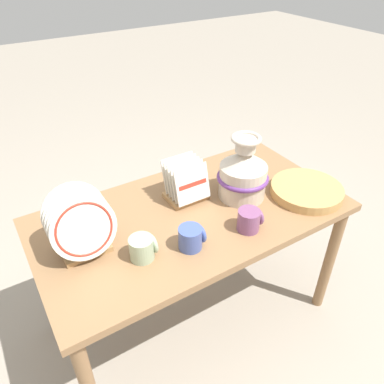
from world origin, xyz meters
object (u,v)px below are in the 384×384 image
object	(u,v)px
dish_rack_square_plates	(186,185)
mug_sage_glaze	(143,248)
wicker_charger_stack	(307,190)
mug_cobalt_glaze	(191,237)
dish_rack_round_plates	(81,227)
ceramic_vase	(243,172)
mug_plum_glaze	(250,220)

from	to	relation	value
dish_rack_square_plates	mug_sage_glaze	world-z (taller)	dish_rack_square_plates
wicker_charger_stack	mug_sage_glaze	distance (m)	0.86
dish_rack_square_plates	mug_sage_glaze	bearing A→B (deg)	-143.79
mug_cobalt_glaze	mug_sage_glaze	bearing A→B (deg)	165.81
mug_sage_glaze	wicker_charger_stack	bearing A→B (deg)	-2.12
dish_rack_square_plates	mug_sage_glaze	xyz separation A→B (m)	(-0.35, -0.25, -0.03)
dish_rack_round_plates	mug_sage_glaze	distance (m)	0.25
dish_rack_round_plates	mug_cobalt_glaze	distance (m)	0.43
ceramic_vase	mug_cobalt_glaze	bearing A→B (deg)	-155.82
mug_sage_glaze	mug_cobalt_glaze	distance (m)	0.20
wicker_charger_stack	mug_sage_glaze	size ratio (longest dim) A/B	3.27
dish_rack_round_plates	mug_cobalt_glaze	xyz separation A→B (m)	(0.37, -0.20, -0.08)
dish_rack_square_plates	dish_rack_round_plates	bearing A→B (deg)	-169.22
mug_plum_glaze	mug_sage_glaze	distance (m)	0.47
ceramic_vase	mug_sage_glaze	bearing A→B (deg)	-167.62
mug_plum_glaze	ceramic_vase	bearing A→B (deg)	59.55
dish_rack_round_plates	mug_plum_glaze	xyz separation A→B (m)	(0.64, -0.24, -0.08)
mug_plum_glaze	mug_cobalt_glaze	world-z (taller)	same
dish_rack_round_plates	dish_rack_square_plates	world-z (taller)	dish_rack_round_plates
dish_rack_square_plates	wicker_charger_stack	world-z (taller)	dish_rack_square_plates
dish_rack_square_plates	mug_plum_glaze	bearing A→B (deg)	-71.67
ceramic_vase	dish_rack_round_plates	xyz separation A→B (m)	(-0.76, 0.03, -0.01)
wicker_charger_stack	mug_sage_glaze	world-z (taller)	mug_sage_glaze
wicker_charger_stack	mug_cobalt_glaze	xyz separation A→B (m)	(-0.67, -0.02, 0.03)
wicker_charger_stack	dish_rack_round_plates	bearing A→B (deg)	169.87
ceramic_vase	mug_cobalt_glaze	size ratio (longest dim) A/B	3.00
wicker_charger_stack	mug_sage_glaze	bearing A→B (deg)	177.88
dish_rack_round_plates	mug_plum_glaze	bearing A→B (deg)	-20.38
ceramic_vase	wicker_charger_stack	bearing A→B (deg)	-30.36
ceramic_vase	mug_plum_glaze	bearing A→B (deg)	-120.45
wicker_charger_stack	mug_sage_glaze	xyz separation A→B (m)	(-0.86, 0.03, 0.03)
mug_cobalt_glaze	ceramic_vase	bearing A→B (deg)	24.18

